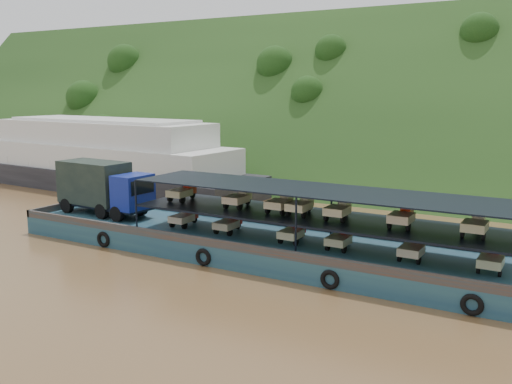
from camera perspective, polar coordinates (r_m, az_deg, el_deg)
The scene contains 4 objects.
ground at distance 36.93m, azimuth 0.36°, elevation -5.89°, with size 160.00×160.00×0.00m, color brown.
hillside at distance 69.85m, azimuth 15.14°, elevation 1.45°, with size 140.00×28.00×28.00m, color #1A3412.
cargo_barge at distance 36.27m, azimuth -1.69°, elevation -4.11°, with size 35.00×7.18×5.04m.
passenger_ferry at distance 62.00m, azimuth -14.97°, elevation 3.31°, with size 36.29×10.83×7.26m.
Camera 1 is at (17.55, -30.83, 10.27)m, focal length 40.00 mm.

